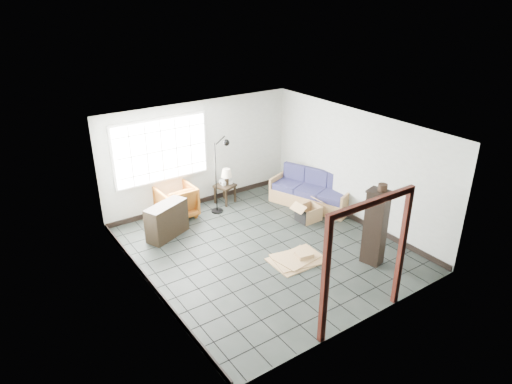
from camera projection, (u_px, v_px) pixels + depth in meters
ground at (265, 249)px, 9.56m from camera, size 5.50×5.50×0.00m
room_shell at (265, 174)px, 8.89m from camera, size 5.02×5.52×2.61m
window_panel at (161, 150)px, 10.42m from camera, size 2.32×0.08×1.52m
doorway_trim at (368, 248)px, 6.96m from camera, size 1.80×0.08×2.20m
futon_sofa at (312, 193)px, 11.36m from camera, size 1.43×2.15×0.89m
armchair at (176, 200)px, 10.74m from camera, size 0.85×0.79×0.86m
side_table at (225, 188)px, 11.45m from camera, size 0.57×0.57×0.49m
table_lamp at (227, 174)px, 11.30m from camera, size 0.35×0.35×0.42m
projector at (226, 182)px, 11.46m from camera, size 0.29×0.24×0.10m
floor_lamp at (221, 172)px, 10.79m from camera, size 0.55×0.35×1.88m
console_shelf at (167, 220)px, 9.90m from camera, size 1.06×0.75×0.77m
tall_shelf at (375, 227)px, 8.78m from camera, size 0.43×0.49×1.55m
pot at (383, 187)px, 8.45m from camera, size 0.21×0.21×0.13m
open_box at (308, 213)px, 10.67m from camera, size 0.85×0.44×0.48m
cardboard_pile at (298, 258)px, 9.14m from camera, size 1.10×0.89×0.16m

